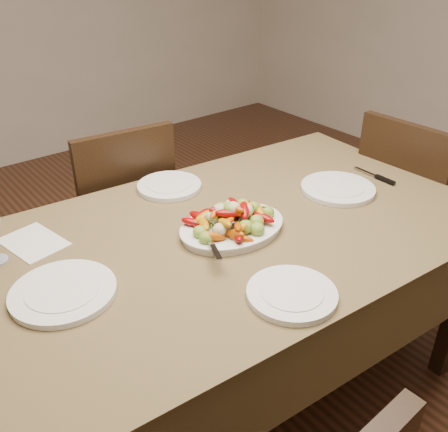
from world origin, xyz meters
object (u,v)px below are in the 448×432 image
serving_platter (232,229)px  plate_left (63,292)px  dining_table (224,320)px  plate_far (169,186)px  plate_right (338,189)px  plate_near (292,294)px  chair_right (414,211)px  chair_far (117,217)px

serving_platter → plate_left: size_ratio=1.23×
dining_table → plate_far: plate_far is taller
plate_right → plate_far: size_ratio=1.14×
serving_platter → plate_right: serving_platter is taller
dining_table → plate_near: 0.55m
plate_near → plate_right: bearing=29.8°
plate_left → dining_table: bearing=-2.0°
chair_right → plate_far: chair_right is taller
chair_far → plate_right: 1.02m
chair_far → plate_right: (0.55, -0.81, 0.29)m
dining_table → serving_platter: bearing=-33.9°
plate_left → plate_far: bearing=32.1°
plate_left → plate_right: bearing=-2.9°
serving_platter → plate_far: size_ratio=1.43×
serving_platter → plate_far: (0.02, 0.40, -0.00)m
chair_right → serving_platter: 1.12m
chair_far → plate_left: chair_far is taller
plate_far → plate_near: bearing=-97.8°
dining_table → plate_near: bearing=-99.9°
chair_far → serving_platter: chair_far is taller
serving_platter → chair_right: bearing=-2.2°
plate_left → chair_right: bearing=-2.6°
chair_right → plate_left: 1.68m
plate_left → serving_platter: bearing=-3.4°
serving_platter → plate_near: size_ratio=1.43×
plate_left → plate_right: 1.08m
chair_right → plate_left: (-1.65, 0.08, 0.29)m
dining_table → plate_left: bearing=178.0°
dining_table → chair_far: bearing=91.2°
plate_left → plate_far: size_ratio=1.17×
dining_table → chair_far: 0.78m
plate_near → chair_right: bearing=15.3°
serving_platter → plate_left: 0.57m
serving_platter → plate_left: (-0.57, 0.03, -0.00)m
chair_right → plate_far: 1.19m
plate_right → dining_table: bearing=176.2°
dining_table → serving_platter: size_ratio=5.19×
plate_far → plate_near: (-0.10, -0.76, 0.00)m
plate_near → plate_left: bearing=140.6°
dining_table → chair_right: bearing=-2.9°
plate_left → plate_right: same height
dining_table → plate_far: size_ratio=7.45×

